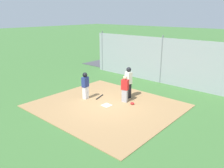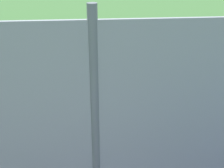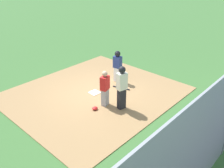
{
  "view_description": "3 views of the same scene",
  "coord_description": "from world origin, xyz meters",
  "px_view_note": "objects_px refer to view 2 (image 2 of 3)",
  "views": [
    {
      "loc": [
        -7.62,
        8.26,
        4.79
      ],
      "look_at": [
        0.84,
        -1.4,
        0.74
      ],
      "focal_mm": 36.08,
      "sensor_mm": 36.0,
      "label": 1
    },
    {
      "loc": [
        -0.07,
        -8.48,
        3.78
      ],
      "look_at": [
        0.57,
        -1.45,
        0.62
      ],
      "focal_mm": 47.92,
      "sensor_mm": 36.0,
      "label": 2
    },
    {
      "loc": [
        -6.51,
        -7.08,
        5.36
      ],
      "look_at": [
        0.35,
        -0.76,
        0.6
      ],
      "focal_mm": 38.68,
      "sensor_mm": 36.0,
      "label": 3
    }
  ],
  "objects_px": {
    "catcher": "(74,73)",
    "baseball_bat": "(129,89)",
    "baseball": "(87,82)",
    "home_plate": "(89,83)",
    "umpire": "(84,75)",
    "catcher_mask": "(55,98)",
    "runner": "(141,54)"
  },
  "relations": [
    {
      "from": "catcher",
      "to": "baseball_bat",
      "type": "distance_m",
      "value": 1.77
    },
    {
      "from": "catcher",
      "to": "baseball",
      "type": "relative_size",
      "value": 20.55
    },
    {
      "from": "home_plate",
      "to": "catcher",
      "type": "relative_size",
      "value": 0.29
    },
    {
      "from": "umpire",
      "to": "catcher_mask",
      "type": "bearing_deg",
      "value": 63.55
    },
    {
      "from": "umpire",
      "to": "baseball_bat",
      "type": "distance_m",
      "value": 1.93
    },
    {
      "from": "baseball",
      "to": "catcher_mask",
      "type": "bearing_deg",
      "value": -129.42
    },
    {
      "from": "catcher",
      "to": "runner",
      "type": "distance_m",
      "value": 2.3
    },
    {
      "from": "baseball_bat",
      "to": "baseball",
      "type": "height_order",
      "value": "baseball"
    },
    {
      "from": "home_plate",
      "to": "runner",
      "type": "bearing_deg",
      "value": 1.47
    },
    {
      "from": "catcher",
      "to": "umpire",
      "type": "relative_size",
      "value": 0.83
    },
    {
      "from": "umpire",
      "to": "baseball_bat",
      "type": "height_order",
      "value": "umpire"
    },
    {
      "from": "runner",
      "to": "baseball",
      "type": "xyz_separation_m",
      "value": [
        -1.68,
        -0.0,
        -0.85
      ]
    },
    {
      "from": "runner",
      "to": "catcher_mask",
      "type": "bearing_deg",
      "value": 15.13
    },
    {
      "from": "catcher_mask",
      "to": "baseball",
      "type": "distance_m",
      "value": 1.39
    },
    {
      "from": "catcher",
      "to": "catcher_mask",
      "type": "height_order",
      "value": "catcher"
    },
    {
      "from": "catcher",
      "to": "baseball_bat",
      "type": "relative_size",
      "value": 1.81
    },
    {
      "from": "umpire",
      "to": "home_plate",
      "type": "bearing_deg",
      "value": 9.4
    },
    {
      "from": "umpire",
      "to": "baseball",
      "type": "xyz_separation_m",
      "value": [
        0.07,
        1.77,
        -0.94
      ]
    },
    {
      "from": "runner",
      "to": "catcher_mask",
      "type": "height_order",
      "value": "runner"
    },
    {
      "from": "umpire",
      "to": "catcher_mask",
      "type": "xyz_separation_m",
      "value": [
        -0.82,
        0.7,
        -0.91
      ]
    },
    {
      "from": "umpire",
      "to": "runner",
      "type": "height_order",
      "value": "umpire"
    },
    {
      "from": "umpire",
      "to": "baseball_bat",
      "type": "relative_size",
      "value": 2.18
    },
    {
      "from": "catcher",
      "to": "catcher_mask",
      "type": "distance_m",
      "value": 0.91
    },
    {
      "from": "catcher",
      "to": "home_plate",
      "type": "bearing_deg",
      "value": -36.05
    },
    {
      "from": "baseball_bat",
      "to": "baseball",
      "type": "xyz_separation_m",
      "value": [
        -1.21,
        0.67,
        0.01
      ]
    },
    {
      "from": "catcher",
      "to": "baseball_bat",
      "type": "bearing_deg",
      "value": -89.41
    },
    {
      "from": "home_plate",
      "to": "runner",
      "type": "relative_size",
      "value": 0.28
    },
    {
      "from": "umpire",
      "to": "runner",
      "type": "xyz_separation_m",
      "value": [
        1.75,
        1.77,
        -0.09
      ]
    },
    {
      "from": "catcher",
      "to": "catcher_mask",
      "type": "relative_size",
      "value": 6.34
    },
    {
      "from": "runner",
      "to": "baseball_bat",
      "type": "bearing_deg",
      "value": 47.12
    },
    {
      "from": "home_plate",
      "to": "baseball_bat",
      "type": "xyz_separation_m",
      "value": [
        1.14,
        -0.63,
        0.02
      ]
    },
    {
      "from": "catcher",
      "to": "umpire",
      "type": "bearing_deg",
      "value": -173.5
    }
  ]
}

